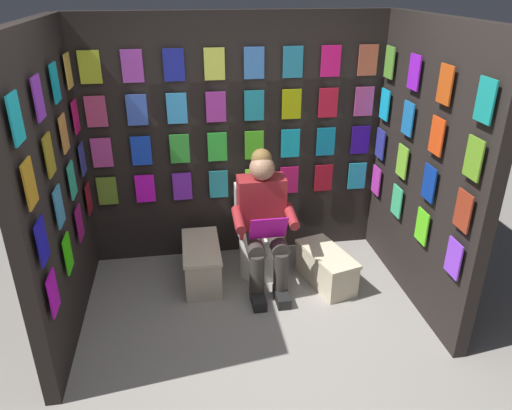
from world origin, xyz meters
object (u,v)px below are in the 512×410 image
toilet (259,236)px  person_reading (264,221)px  comic_longbox_far (326,267)px  comic_longbox_near (202,263)px

toilet → person_reading: (-0.00, 0.23, 0.27)m
toilet → person_reading: 0.35m
toilet → comic_longbox_far: bearing=147.5°
person_reading → comic_longbox_near: (0.53, -0.09, -0.42)m
person_reading → comic_longbox_far: size_ratio=1.76×
comic_longbox_near → toilet: bearing=-165.8°
comic_longbox_near → person_reading: bearing=170.2°
toilet → comic_longbox_near: size_ratio=1.17×
toilet → comic_longbox_near: 0.57m
person_reading → comic_longbox_near: size_ratio=1.81×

